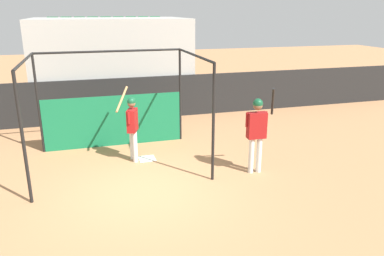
# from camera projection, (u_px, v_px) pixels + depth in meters

# --- Properties ---
(ground_plane) EXTENTS (60.00, 60.00, 0.00)m
(ground_plane) POSITION_uv_depth(u_px,v_px,m) (144.00, 191.00, 8.51)
(ground_plane) COLOR #A8754C
(outfield_wall) EXTENTS (24.00, 0.12, 1.57)m
(outfield_wall) POSITION_uv_depth(u_px,v_px,m) (118.00, 100.00, 13.70)
(outfield_wall) COLOR black
(outfield_wall) RESTS_ON ground
(bleacher_section) EXTENTS (5.95, 4.00, 3.65)m
(bleacher_section) POSITION_uv_depth(u_px,v_px,m) (112.00, 64.00, 15.28)
(bleacher_section) COLOR #9E9E99
(bleacher_section) RESTS_ON ground
(batting_cage) EXTENTS (4.15, 3.18, 2.84)m
(batting_cage) POSITION_uv_depth(u_px,v_px,m) (115.00, 111.00, 10.61)
(batting_cage) COLOR black
(batting_cage) RESTS_ON ground
(home_plate) EXTENTS (0.44, 0.44, 0.02)m
(home_plate) POSITION_uv_depth(u_px,v_px,m) (147.00, 159.00, 10.32)
(home_plate) COLOR white
(home_plate) RESTS_ON ground
(player_batter) EXTENTS (0.61, 0.96, 1.94)m
(player_batter) POSITION_uv_depth(u_px,v_px,m) (132.00, 123.00, 9.91)
(player_batter) COLOR silver
(player_batter) RESTS_ON ground
(player_waiting) EXTENTS (0.81, 0.53, 2.21)m
(player_waiting) POSITION_uv_depth(u_px,v_px,m) (257.00, 128.00, 9.14)
(player_waiting) COLOR silver
(player_waiting) RESTS_ON ground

